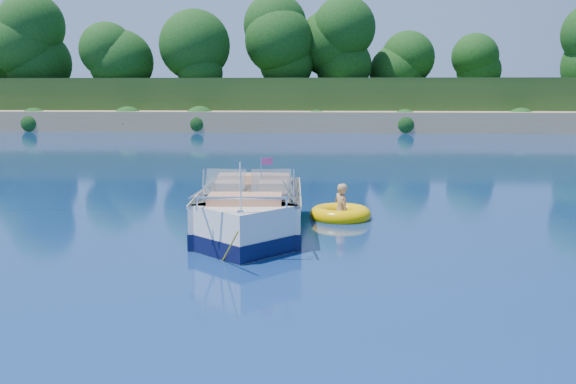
% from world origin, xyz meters
% --- Properties ---
extents(ground, '(160.00, 160.00, 0.00)m').
position_xyz_m(ground, '(0.00, 0.00, 0.00)').
color(ground, '#091E44').
rests_on(ground, ground).
extents(shoreline, '(170.00, 59.00, 6.00)m').
position_xyz_m(shoreline, '(0.00, 63.77, 0.98)').
color(shoreline, '#997959').
rests_on(shoreline, ground).
extents(treeline, '(150.00, 7.12, 8.19)m').
position_xyz_m(treeline, '(0.04, 41.01, 5.55)').
color(treeline, '#301E10').
rests_on(treeline, ground).
extents(motorboat, '(2.41, 6.14, 2.04)m').
position_xyz_m(motorboat, '(0.33, 1.22, 0.40)').
color(motorboat, silver).
rests_on(motorboat, ground).
extents(tow_tube, '(1.70, 1.70, 0.39)m').
position_xyz_m(tow_tube, '(2.31, 2.96, 0.10)').
color(tow_tube, '#FFBF00').
rests_on(tow_tube, ground).
extents(boy, '(0.69, 0.80, 1.46)m').
position_xyz_m(boy, '(2.31, 3.03, 0.00)').
color(boy, tan).
rests_on(boy, ground).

